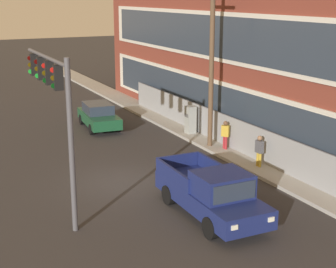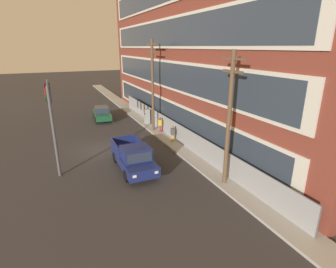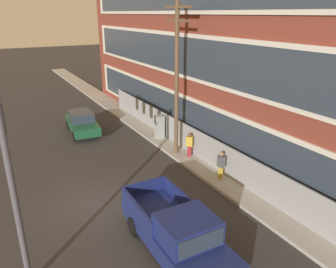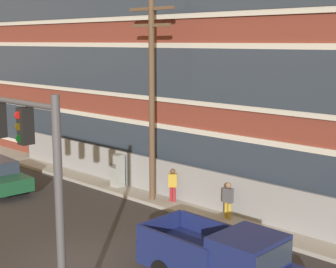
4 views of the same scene
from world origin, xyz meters
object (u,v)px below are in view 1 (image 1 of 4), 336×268
at_px(traffic_signal_mast, 54,93).
at_px(electrical_cabinet, 190,121).
at_px(pedestrian_by_fence, 259,150).
at_px(sedan_dark_green, 99,115).
at_px(pickup_truck_navy, 212,194).
at_px(pedestrian_near_cabinet, 225,134).
at_px(utility_pole_near_corner, 212,55).

distance_m(traffic_signal_mast, electrical_cabinet, 12.83).
height_order(electrical_cabinet, pedestrian_by_fence, electrical_cabinet).
relative_size(traffic_signal_mast, pedestrian_by_fence, 3.65).
distance_m(sedan_dark_green, electrical_cabinet, 5.99).
distance_m(pickup_truck_navy, electrical_cabinet, 11.65).
bearing_deg(pedestrian_near_cabinet, pedestrian_by_fence, -2.07).
distance_m(pickup_truck_navy, utility_pole_near_corner, 9.95).
xyz_separation_m(utility_pole_near_corner, pedestrian_near_cabinet, (0.89, 0.41, -4.13)).
bearing_deg(pedestrian_by_fence, traffic_signal_mast, -87.20).
xyz_separation_m(sedan_dark_green, utility_pole_near_corner, (6.96, 4.00, 4.31)).
bearing_deg(pedestrian_by_fence, pedestrian_near_cabinet, 177.93).
relative_size(traffic_signal_mast, utility_pole_near_corner, 0.67).
height_order(sedan_dark_green, pedestrian_by_fence, pedestrian_by_fence).
xyz_separation_m(utility_pole_near_corner, pedestrian_by_fence, (4.10, 0.29, -4.13)).
bearing_deg(pedestrian_near_cabinet, pickup_truck_navy, -35.66).
distance_m(pickup_truck_navy, sedan_dark_green, 14.78).
height_order(utility_pole_near_corner, pedestrian_by_fence, utility_pole_near_corner).
relative_size(pickup_truck_navy, pedestrian_by_fence, 3.35).
height_order(pickup_truck_navy, sedan_dark_green, pickup_truck_navy).
distance_m(pickup_truck_navy, pedestrian_by_fence, 6.10).
xyz_separation_m(pickup_truck_navy, utility_pole_near_corner, (-7.81, 4.55, 4.17)).
height_order(pickup_truck_navy, utility_pole_near_corner, utility_pole_near_corner).
bearing_deg(pedestrian_by_fence, electrical_cabinet, 179.94).
bearing_deg(traffic_signal_mast, pedestrian_by_fence, 92.80).
bearing_deg(sedan_dark_green, utility_pole_near_corner, 29.89).
bearing_deg(utility_pole_near_corner, sedan_dark_green, -150.11).
bearing_deg(utility_pole_near_corner, pedestrian_by_fence, 4.12).
xyz_separation_m(pickup_truck_navy, sedan_dark_green, (-14.76, 0.55, -0.14)).
relative_size(electrical_cabinet, pedestrian_by_fence, 1.06).
bearing_deg(sedan_dark_green, traffic_signal_mast, -25.61).
xyz_separation_m(traffic_signal_mast, pedestrian_by_fence, (-0.48, 9.82, -3.66)).
bearing_deg(electrical_cabinet, sedan_dark_green, -134.16).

